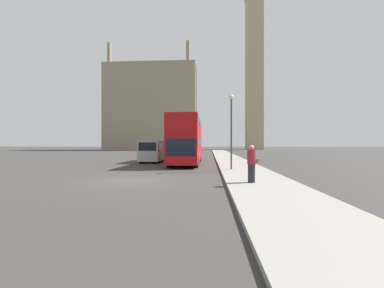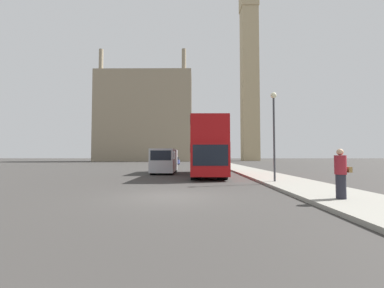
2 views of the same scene
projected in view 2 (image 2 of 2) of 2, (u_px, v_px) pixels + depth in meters
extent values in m
plane|color=#383533|center=(171.00, 197.00, 10.59)|extent=(300.00, 300.00, 0.00)
cube|color=gray|center=(335.00, 195.00, 10.53)|extent=(3.46, 120.00, 0.15)
cube|color=tan|center=(250.00, 84.00, 84.77)|extent=(5.32, 5.32, 50.71)
cube|color=gray|center=(145.00, 117.00, 77.81)|extent=(28.27, 10.36, 26.65)
cylinder|color=gray|center=(101.00, 59.00, 74.25)|extent=(1.24, 1.24, 5.86)
cylinder|color=gray|center=(184.00, 59.00, 74.04)|extent=(1.24, 1.24, 5.86)
cube|color=#A80F11|center=(206.00, 158.00, 21.88)|extent=(2.59, 10.82, 2.27)
cube|color=#A80F11|center=(206.00, 134.00, 21.98)|extent=(2.59, 10.61, 1.88)
cube|color=black|center=(206.00, 150.00, 21.91)|extent=(2.63, 10.39, 0.55)
cube|color=black|center=(206.00, 128.00, 22.00)|extent=(2.63, 10.17, 0.55)
cube|color=black|center=(210.00, 155.00, 16.47)|extent=(2.28, 0.03, 1.36)
cylinder|color=black|center=(196.00, 172.00, 18.07)|extent=(0.73, 1.13, 1.13)
cylinder|color=black|center=(222.00, 172.00, 18.05)|extent=(0.73, 1.13, 1.13)
cylinder|color=black|center=(195.00, 167.00, 25.63)|extent=(0.73, 1.13, 1.13)
cylinder|color=black|center=(214.00, 167.00, 25.62)|extent=(0.73, 1.13, 1.13)
cube|color=#B2B7BC|center=(165.00, 160.00, 24.81)|extent=(2.09, 5.87, 2.12)
cube|color=black|center=(161.00, 155.00, 21.88)|extent=(1.77, 0.02, 0.85)
cube|color=black|center=(162.00, 155.00, 22.92)|extent=(2.12, 1.06, 0.68)
cylinder|color=black|center=(153.00, 171.00, 22.78)|extent=(0.52, 0.70, 0.70)
cylinder|color=black|center=(171.00, 171.00, 22.77)|extent=(0.52, 0.70, 0.70)
cylinder|color=black|center=(159.00, 168.00, 26.77)|extent=(0.52, 0.70, 0.70)
cylinder|color=black|center=(174.00, 168.00, 26.75)|extent=(0.52, 0.70, 0.70)
cylinder|color=#23232D|center=(341.00, 187.00, 9.18)|extent=(0.34, 0.34, 0.87)
cylinder|color=maroon|center=(340.00, 165.00, 9.22)|extent=(0.40, 0.40, 0.69)
sphere|color=tan|center=(340.00, 152.00, 9.24)|extent=(0.24, 0.24, 0.24)
cube|color=olive|center=(349.00, 170.00, 9.21)|extent=(0.12, 0.24, 0.20)
cylinder|color=#38383D|center=(274.00, 139.00, 15.51)|extent=(0.12, 0.12, 5.04)
sphere|color=beige|center=(274.00, 95.00, 15.63)|extent=(0.36, 0.36, 0.36)
cube|color=navy|center=(174.00, 162.00, 49.34)|extent=(1.83, 4.72, 0.71)
cube|color=black|center=(175.00, 158.00, 49.48)|extent=(1.65, 2.27, 0.53)
cylinder|color=black|center=(170.00, 163.00, 47.83)|extent=(0.40, 0.65, 0.65)
cylinder|color=black|center=(178.00, 163.00, 47.81)|extent=(0.40, 0.65, 0.65)
cylinder|color=black|center=(171.00, 162.00, 50.84)|extent=(0.40, 0.65, 0.65)
cylinder|color=black|center=(179.00, 162.00, 50.83)|extent=(0.40, 0.65, 0.65)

